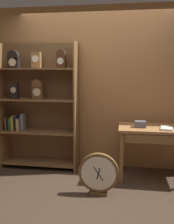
{
  "coord_description": "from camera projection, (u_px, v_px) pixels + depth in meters",
  "views": [
    {
      "loc": [
        0.42,
        -2.78,
        1.63
      ],
      "look_at": [
        -0.1,
        0.66,
        1.01
      ],
      "focal_mm": 39.6,
      "sensor_mm": 36.0,
      "label": 1
    }
  ],
  "objects": [
    {
      "name": "toolbox_small",
      "position": [
        140.0,
        124.0,
        3.59
      ],
      "size": [
        0.16,
        0.12,
        0.09
      ],
      "primitive_type": "cube",
      "color": "#595960",
      "rests_on": "workbench"
    },
    {
      "name": "ground_plane",
      "position": [
        87.0,
        202.0,
        3.06
      ],
      "size": [
        10.0,
        10.0,
        0.0
      ],
      "primitive_type": "plane",
      "color": "#3D2D21"
    },
    {
      "name": "workbench",
      "position": [
        162.0,
        135.0,
        3.58
      ],
      "size": [
        1.26,
        0.57,
        0.78
      ],
      "color": "#9E6B3D",
      "rests_on": "ground"
    },
    {
      "name": "round_clock_large",
      "position": [
        99.0,
        174.0,
        3.19
      ],
      "size": [
        0.52,
        0.11,
        0.56
      ],
      "color": "brown",
      "rests_on": "ground"
    },
    {
      "name": "bookshelf",
      "position": [
        37.0,
        104.0,
        4.02
      ],
      "size": [
        1.27,
        0.36,
        2.03
      ],
      "color": "brown",
      "rests_on": "ground"
    },
    {
      "name": "back_wood_panel",
      "position": [
        98.0,
        89.0,
        4.03
      ],
      "size": [
        4.8,
        0.05,
        2.6
      ],
      "primitive_type": "cube",
      "color": "#9E6B3D",
      "rests_on": "ground"
    },
    {
      "name": "open_repair_manual",
      "position": [
        167.0,
        128.0,
        3.48
      ],
      "size": [
        0.2,
        0.24,
        0.02
      ],
      "primitive_type": "cube",
      "rotation": [
        0.0,
        0.0,
        -0.18
      ],
      "color": "silver",
      "rests_on": "workbench"
    }
  ]
}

